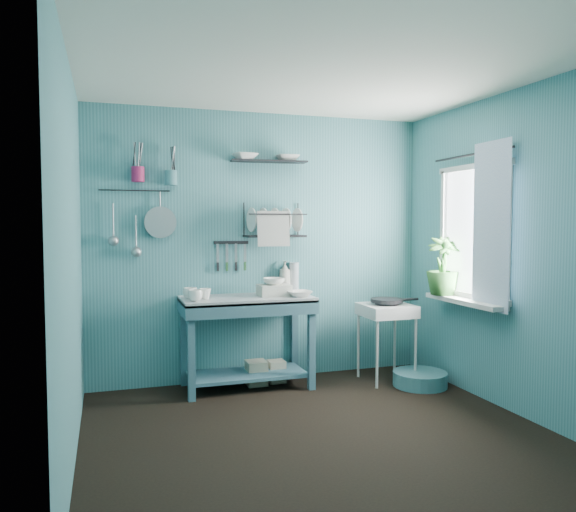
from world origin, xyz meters
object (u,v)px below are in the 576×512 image
object	(u,v)px
mug_right	(190,293)
potted_plant	(443,266)
wash_tub	(274,290)
colander	(160,222)
dish_rack	(275,220)
mug_left	(195,296)
storage_tin_small	(276,371)
utensil_cup_teal	(171,178)
floor_basin	(420,379)
water_bottle	(294,277)
frying_pan	(387,300)
hotplate_stand	(386,343)
utensil_cup_magenta	(138,174)
storage_tin_large	(256,373)
work_counter	(247,342)
mug_mid	(205,294)
soap_bottle	(285,276)

from	to	relation	value
mug_right	potted_plant	distance (m)	2.26
wash_tub	colander	world-z (taller)	colander
dish_rack	mug_left	bearing A→B (deg)	-165.23
wash_tub	storage_tin_small	bearing A→B (deg)	63.43
wash_tub	utensil_cup_teal	distance (m)	1.35
colander	floor_basin	xyz separation A→B (m)	(2.23, -0.66, -1.42)
wash_tub	floor_basin	distance (m)	1.55
water_bottle	frying_pan	size ratio (longest dim) A/B	0.93
mug_left	frying_pan	distance (m)	1.78
hotplate_stand	frying_pan	world-z (taller)	frying_pan
frying_pan	utensil_cup_magenta	bearing A→B (deg)	170.34
water_bottle	hotplate_stand	xyz separation A→B (m)	(0.77, -0.41, -0.60)
colander	dish_rack	bearing A→B (deg)	-4.45
hotplate_stand	storage_tin_large	distance (m)	1.24
colander	storage_tin_small	distance (m)	1.73
work_counter	mug_right	world-z (taller)	mug_right
mug_mid	storage_tin_small	bearing A→B (deg)	11.63
mug_mid	utensil_cup_magenta	xyz separation A→B (m)	(-0.53, 0.24, 1.03)
colander	potted_plant	size ratio (longest dim) A/B	0.54
work_counter	potted_plant	world-z (taller)	potted_plant
soap_bottle	work_counter	bearing A→B (deg)	-154.54
mug_mid	soap_bottle	xyz separation A→B (m)	(0.80, 0.26, 0.10)
work_counter	mug_right	xyz separation A→B (m)	(-0.50, 0.00, 0.46)
work_counter	potted_plant	xyz separation A→B (m)	(1.69, -0.49, 0.68)
colander	storage_tin_small	size ratio (longest dim) A/B	1.40
mug_left	potted_plant	distance (m)	2.21
mug_left	mug_mid	bearing A→B (deg)	45.00
mug_mid	storage_tin_large	bearing A→B (deg)	12.91
floor_basin	frying_pan	bearing A→B (deg)	129.25
hotplate_stand	dish_rack	distance (m)	1.55
frying_pan	colander	xyz separation A→B (m)	(-2.02, 0.41, 0.73)
work_counter	storage_tin_large	bearing A→B (deg)	16.90
floor_basin	soap_bottle	bearing A→B (deg)	149.11
soap_bottle	utensil_cup_teal	size ratio (longest dim) A/B	2.30
colander	potted_plant	world-z (taller)	colander
potted_plant	storage_tin_small	xyz separation A→B (m)	(-1.39, 0.57, -0.99)
storage_tin_large	floor_basin	distance (m)	1.49
hotplate_stand	storage_tin_small	world-z (taller)	hotplate_stand
wash_tub	water_bottle	size ratio (longest dim) A/B	1.00
mug_mid	dish_rack	size ratio (longest dim) A/B	0.18
frying_pan	potted_plant	size ratio (longest dim) A/B	0.57
dish_rack	colander	size ratio (longest dim) A/B	1.96
hotplate_stand	dish_rack	size ratio (longest dim) A/B	1.31
soap_bottle	colander	bearing A→B (deg)	179.32
dish_rack	utensil_cup_magenta	world-z (taller)	utensil_cup_magenta
dish_rack	storage_tin_small	distance (m)	1.41
work_counter	frying_pan	size ratio (longest dim) A/B	3.86
mug_mid	soap_bottle	bearing A→B (deg)	18.00
hotplate_stand	work_counter	bearing A→B (deg)	-177.80
hotplate_stand	storage_tin_large	xyz separation A→B (m)	(-1.19, 0.24, -0.25)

